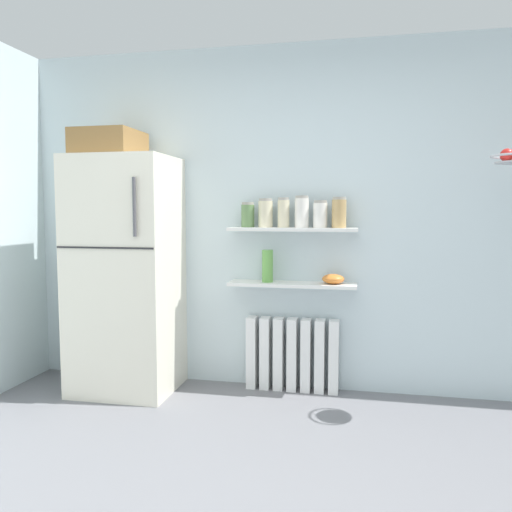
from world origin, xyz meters
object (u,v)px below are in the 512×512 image
(radiator, at_px, (292,354))
(storage_jar_5, at_px, (339,213))
(storage_jar_3, at_px, (302,212))
(vase, at_px, (268,266))
(storage_jar_1, at_px, (266,213))
(storage_jar_4, at_px, (320,214))
(storage_jar_0, at_px, (248,215))
(storage_jar_2, at_px, (284,213))
(shelf_bowl, at_px, (333,279))
(refrigerator, at_px, (125,269))

(radiator, xyz_separation_m, storage_jar_5, (0.34, -0.03, 1.07))
(storage_jar_3, distance_m, vase, 0.48)
(storage_jar_3, bearing_deg, radiator, 156.05)
(storage_jar_1, xyz_separation_m, vase, (0.02, 0.00, -0.40))
(storage_jar_5, bearing_deg, storage_jar_4, 180.00)
(storage_jar_0, bearing_deg, storage_jar_1, -0.00)
(storage_jar_1, distance_m, storage_jar_2, 0.14)
(storage_jar_1, distance_m, storage_jar_4, 0.41)
(storage_jar_2, bearing_deg, shelf_bowl, 0.00)
(radiator, distance_m, storage_jar_5, 1.13)
(storage_jar_0, distance_m, storage_jar_2, 0.27)
(radiator, xyz_separation_m, vase, (-0.19, -0.03, 0.67))
(refrigerator, distance_m, storage_jar_0, 1.01)
(refrigerator, relative_size, shelf_bowl, 12.07)
(storage_jar_0, bearing_deg, storage_jar_4, -0.00)
(storage_jar_4, distance_m, shelf_bowl, 0.48)
(refrigerator, height_order, storage_jar_1, refrigerator)
(storage_jar_4, bearing_deg, storage_jar_5, 0.00)
(radiator, relative_size, storage_jar_2, 3.16)
(storage_jar_3, height_order, storage_jar_5, storage_jar_3)
(storage_jar_3, xyz_separation_m, storage_jar_5, (0.27, -0.00, -0.01))
(vase, bearing_deg, refrigerator, -169.05)
(refrigerator, relative_size, storage_jar_2, 8.85)
(storage_jar_2, height_order, shelf_bowl, storage_jar_2)
(storage_jar_2, height_order, storage_jar_4, storage_jar_2)
(storage_jar_2, bearing_deg, storage_jar_0, 180.00)
(storage_jar_1, xyz_separation_m, shelf_bowl, (0.50, 0.00, -0.48))
(radiator, xyz_separation_m, shelf_bowl, (0.30, -0.03, 0.59))
(storage_jar_2, xyz_separation_m, storage_jar_3, (0.14, 0.00, 0.01))
(storage_jar_2, xyz_separation_m, storage_jar_5, (0.41, -0.00, 0.00))
(storage_jar_2, bearing_deg, storage_jar_1, -180.00)
(storage_jar_5, bearing_deg, storage_jar_2, 180.00)
(storage_jar_1, height_order, storage_jar_5, storage_jar_5)
(storage_jar_2, relative_size, storage_jar_3, 0.95)
(vase, bearing_deg, radiator, 9.12)
(storage_jar_4, xyz_separation_m, vase, (-0.39, 0.00, -0.39))
(storage_jar_0, bearing_deg, radiator, 5.08)
(storage_jar_2, bearing_deg, storage_jar_3, 0.00)
(storage_jar_1, relative_size, storage_jar_3, 0.92)
(vase, bearing_deg, shelf_bowl, 0.00)
(shelf_bowl, bearing_deg, vase, 180.00)
(storage_jar_0, relative_size, vase, 0.78)
(vase, bearing_deg, storage_jar_0, 180.00)
(radiator, distance_m, vase, 0.70)
(storage_jar_5, distance_m, vase, 0.66)
(refrigerator, distance_m, vase, 1.07)
(storage_jar_5, xyz_separation_m, vase, (-0.52, 0.00, -0.40))
(storage_jar_4, bearing_deg, storage_jar_0, 180.00)
(storage_jar_0, xyz_separation_m, storage_jar_1, (0.14, -0.00, 0.01))
(radiator, xyz_separation_m, storage_jar_2, (-0.07, -0.03, 1.07))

